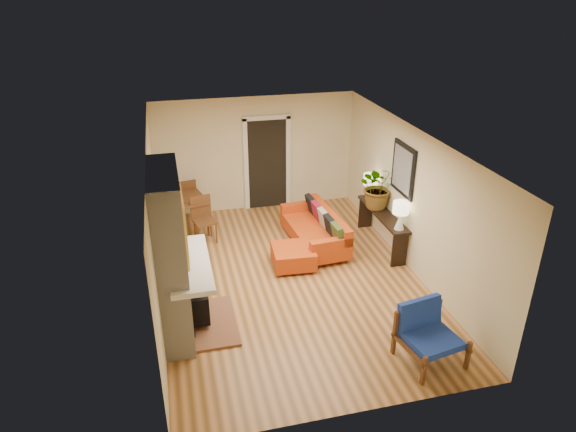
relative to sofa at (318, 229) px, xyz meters
name	(u,v)px	position (x,y,z in m)	size (l,w,h in m)	color
room_shell	(288,163)	(-0.24, 1.50, 0.91)	(6.50, 6.50, 6.50)	tan
fireplace	(174,259)	(-2.85, -2.13, 0.91)	(1.09, 1.68, 2.60)	white
sofa	(318,229)	(0.00, 0.00, 0.00)	(0.97, 1.99, 0.76)	silver
ottoman	(293,256)	(-0.69, -0.74, -0.11)	(0.81, 0.81, 0.39)	silver
blue_chair	(427,330)	(0.51, -3.61, 0.12)	(0.92, 0.91, 0.84)	brown
dining_table	(190,203)	(-2.42, 1.27, 0.28)	(1.03, 1.79, 0.94)	brown
console_table	(382,219)	(1.23, -0.35, 0.24)	(0.34, 1.85, 0.72)	black
lamp_near	(401,212)	(1.23, -1.09, 0.73)	(0.30, 0.30, 0.54)	white
lamp_far	(370,184)	(1.23, 0.36, 0.73)	(0.30, 0.30, 0.54)	white
houseplant	(379,186)	(1.22, -0.09, 0.84)	(0.81, 0.71, 0.91)	#1E5919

